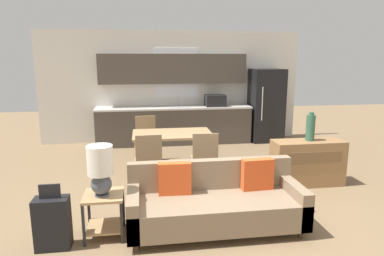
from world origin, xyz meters
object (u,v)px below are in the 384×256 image
object	(u,v)px
refrigerator	(266,105)
credenza	(307,163)
dining_chair_near_right	(205,157)
dining_table	(172,137)
couch	(215,202)
side_table	(104,208)
dining_chair_far_left	(146,137)
table_lamp	(100,168)
suitcase	(53,223)
vase	(311,127)
dining_chair_near_left	(149,159)

from	to	relation	value
refrigerator	credenza	size ratio (longest dim) A/B	1.54
credenza	dining_chair_near_right	bearing A→B (deg)	176.73
dining_table	couch	xyz separation A→B (m)	(0.32, -2.09, -0.35)
side_table	credenza	size ratio (longest dim) A/B	0.45
dining_table	side_table	bearing A→B (deg)	-115.41
dining_chair_far_left	table_lamp	bearing A→B (deg)	-105.14
table_lamp	credenza	world-z (taller)	table_lamp
table_lamp	credenza	size ratio (longest dim) A/B	0.51
refrigerator	suitcase	xyz separation A→B (m)	(-4.07, -4.45, -0.60)
credenza	couch	bearing A→B (deg)	-146.11
vase	dining_chair_far_left	xyz separation A→B (m)	(-2.62, 1.61, -0.44)
vase	side_table	bearing A→B (deg)	-158.44
table_lamp	suitcase	distance (m)	0.77
dining_table	couch	bearing A→B (deg)	-81.16
credenza	dining_chair_near_left	xyz separation A→B (m)	(-2.59, 0.12, 0.14)
dining_table	credenza	bearing A→B (deg)	-21.90
dining_chair_near_right	dining_chair_far_left	size ratio (longest dim) A/B	1.00
side_table	dining_chair_near_right	size ratio (longest dim) A/B	0.56
refrigerator	suitcase	world-z (taller)	refrigerator
refrigerator	table_lamp	world-z (taller)	refrigerator
refrigerator	credenza	bearing A→B (deg)	-97.40
refrigerator	table_lamp	distance (m)	5.57
side_table	table_lamp	world-z (taller)	table_lamp
credenza	dining_table	bearing A→B (deg)	158.10
side_table	dining_chair_far_left	bearing A→B (deg)	79.29
refrigerator	dining_table	distance (m)	3.35
dining_chair_near_left	vase	bearing A→B (deg)	175.08
table_lamp	dining_chair_far_left	size ratio (longest dim) A/B	0.64
suitcase	dining_table	bearing A→B (deg)	56.23
dining_table	couch	world-z (taller)	couch
refrigerator	dining_table	bearing A→B (deg)	-139.51
couch	credenza	world-z (taller)	couch
suitcase	side_table	bearing A→B (deg)	19.84
refrigerator	couch	bearing A→B (deg)	-117.51
table_lamp	dining_chair_near_left	world-z (taller)	table_lamp
dining_chair_near_right	side_table	bearing A→B (deg)	47.39
table_lamp	suitcase	size ratio (longest dim) A/B	0.79
vase	dining_chair_far_left	size ratio (longest dim) A/B	0.50
vase	dining_chair_near_left	bearing A→B (deg)	177.86
dining_table	vase	xyz separation A→B (m)	(2.17, -0.84, 0.28)
vase	table_lamp	bearing A→B (deg)	-157.95
refrigerator	dining_chair_far_left	xyz separation A→B (m)	(-2.99, -1.40, -0.38)
couch	vase	xyz separation A→B (m)	(1.84, 1.24, 0.63)
side_table	table_lamp	xyz separation A→B (m)	(-0.01, -0.04, 0.50)
refrigerator	dining_table	xyz separation A→B (m)	(-2.54, -2.17, -0.21)
couch	side_table	xyz separation A→B (m)	(-1.32, -0.01, 0.02)
dining_chair_near_right	suitcase	distance (m)	2.50
table_lamp	dining_chair_near_right	bearing A→B (deg)	43.26
refrigerator	dining_chair_near_left	size ratio (longest dim) A/B	1.94
side_table	dining_chair_near_left	world-z (taller)	dining_chair_near_left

